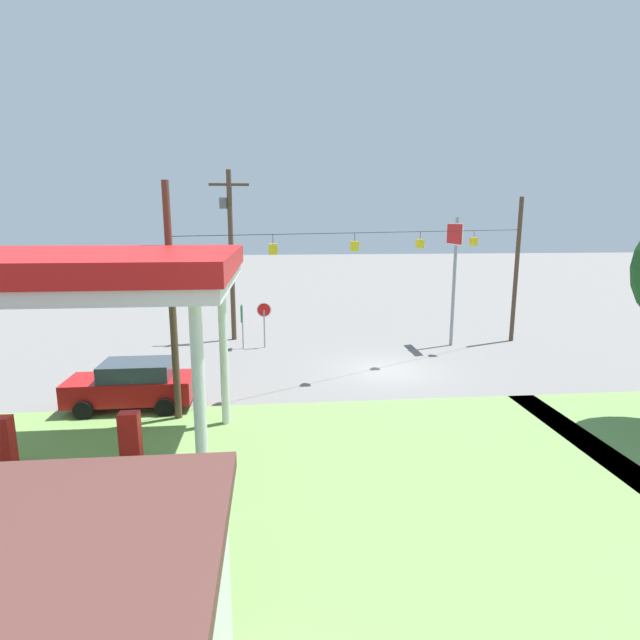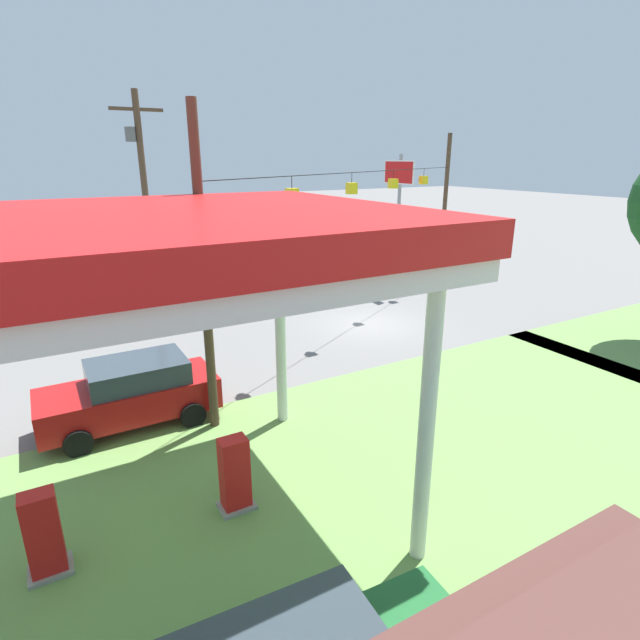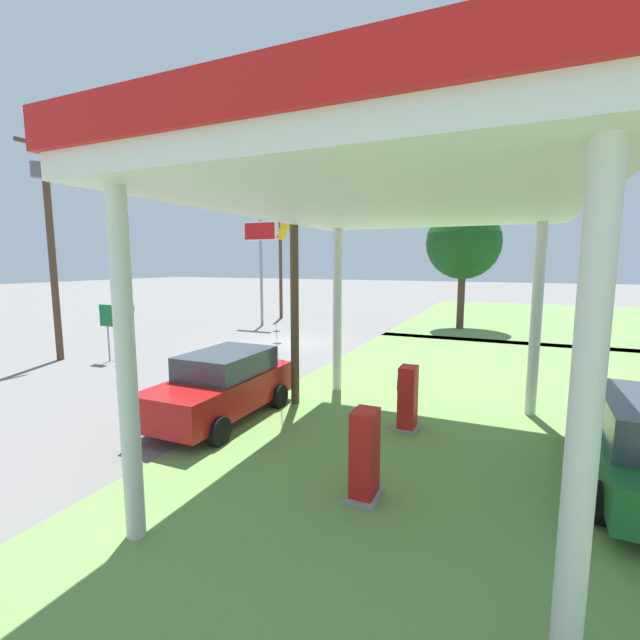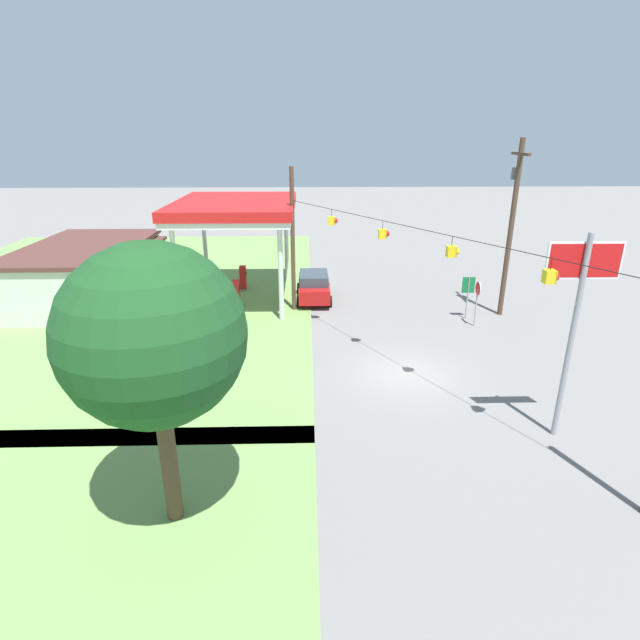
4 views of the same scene
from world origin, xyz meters
name	(u,v)px [view 4 (image 4 of 4)]	position (x,y,z in m)	size (l,w,h in m)	color
ground_plane	(405,374)	(0.00, 0.00, 0.00)	(160.00, 160.00, 0.00)	slate
grass_verge_station_corner	(101,289)	(12.92, 18.00, 0.02)	(36.00, 28.00, 0.04)	#6B934C
gas_station_canopy	(235,209)	(10.92, 8.45, 5.53)	(9.57, 7.03, 6.06)	silver
gas_station_store	(87,271)	(11.32, 17.98, 1.69)	(11.07, 7.17, 3.35)	silver
fuel_pump_near	(236,294)	(9.23, 8.44, 0.77)	(0.71, 0.56, 1.62)	gray
fuel_pump_far	(243,279)	(12.62, 8.44, 0.77)	(0.71, 0.56, 1.62)	gray
car_at_pumps_front	(314,286)	(10.39, 3.81, 0.93)	(4.50, 2.13, 1.78)	#AD1414
car_at_pumps_rear	(163,287)	(10.32, 13.08, 0.91)	(5.11, 2.30, 1.77)	#1E602D
stop_sign_roadside	(477,294)	(5.66, -4.80, 1.81)	(0.80, 0.08, 2.50)	#99999E
stop_sign_overhead	(579,294)	(-4.63, -4.29, 5.06)	(0.22, 2.36, 7.02)	gray
route_sign	(468,289)	(6.86, -4.68, 1.71)	(0.10, 0.70, 2.40)	gray
utility_pole_main	(512,221)	(7.51, -6.87, 5.37)	(2.20, 0.44, 9.59)	#4C3828
signal_span_gantry	(412,275)	(0.00, -0.01, 4.45)	(17.34, 10.24, 8.13)	#4C3828
tree_west_verge	(153,336)	(-8.35, 7.84, 5.32)	(4.45, 4.45, 7.57)	#4C3828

